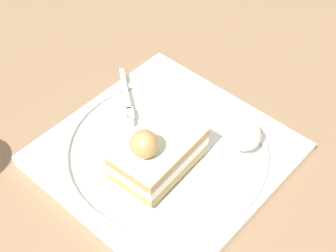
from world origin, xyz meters
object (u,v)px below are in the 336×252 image
object	(u,v)px
dessert_plate	(168,150)
fork	(127,102)
cake_slice	(157,152)
whipped_cream_dollop	(243,135)

from	to	relation	value
dessert_plate	fork	xyz separation A→B (m)	(-0.02, -0.08, 0.01)
dessert_plate	cake_slice	xyz separation A→B (m)	(0.03, 0.01, 0.03)
cake_slice	dessert_plate	bearing A→B (deg)	-164.67
whipped_cream_dollop	fork	distance (m)	0.15
cake_slice	fork	xyz separation A→B (m)	(-0.06, -0.09, -0.02)
dessert_plate	cake_slice	distance (m)	0.05
fork	whipped_cream_dollop	bearing A→B (deg)	99.65
cake_slice	fork	distance (m)	0.11
dessert_plate	cake_slice	world-z (taller)	cake_slice
cake_slice	whipped_cream_dollop	xyz separation A→B (m)	(-0.08, 0.06, -0.01)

